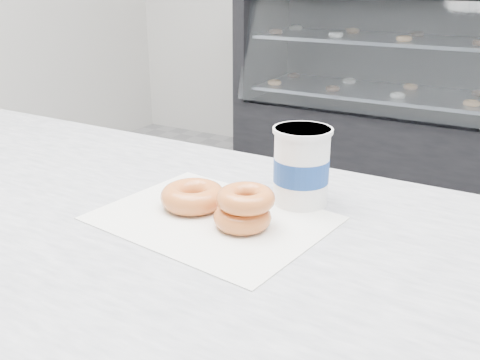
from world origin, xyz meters
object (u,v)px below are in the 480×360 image
at_px(coffee_cup, 301,166).
at_px(donut_single, 193,196).
at_px(donut_stack, 244,208).
at_px(display_case, 437,113).

bearing_deg(coffee_cup, donut_single, -165.64).
height_order(donut_single, coffee_cup, coffee_cup).
bearing_deg(coffee_cup, donut_stack, -127.31).
height_order(donut_stack, coffee_cup, coffee_cup).
bearing_deg(coffee_cup, display_case, 72.52).
xyz_separation_m(display_case, donut_single, (0.08, -2.64, 0.43)).
bearing_deg(display_case, donut_stack, -85.86).
bearing_deg(donut_single, display_case, 91.84).
bearing_deg(donut_single, coffee_cup, 36.94).
relative_size(donut_stack, coffee_cup, 0.85).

